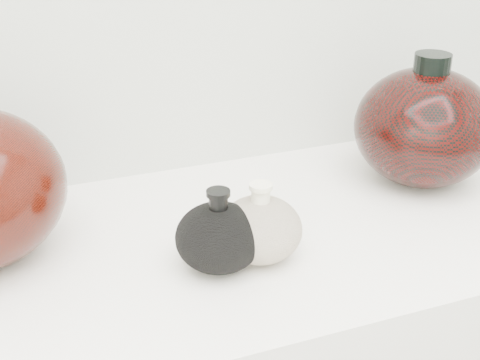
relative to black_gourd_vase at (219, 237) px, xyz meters
name	(u,v)px	position (x,y,z in m)	size (l,w,h in m)	color
black_gourd_vase	(219,237)	(0.00, 0.00, 0.00)	(0.13, 0.13, 0.11)	black
cream_gourd_vase	(260,229)	(0.06, 0.00, 0.00)	(0.15, 0.15, 0.11)	beige
right_round_pot	(424,127)	(0.40, 0.13, 0.05)	(0.28, 0.28, 0.22)	black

